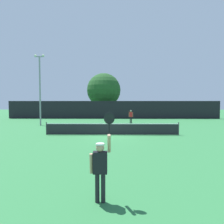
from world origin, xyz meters
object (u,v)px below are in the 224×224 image
tennis_ball (84,129)px  parked_car_near (123,112)px  player_serving (101,163)px  player_receiving (131,115)px  parked_car_mid (142,112)px  light_pole (40,85)px  large_tree (104,90)px

tennis_ball → parked_car_near: 19.76m
player_serving → player_receiving: size_ratio=1.45×
player_receiving → parked_car_mid: (3.80, 16.49, -0.26)m
player_receiving → tennis_ball: (-5.28, -5.65, -1.01)m
light_pole → parked_car_mid: light_pole is taller
player_serving → large_tree: size_ratio=0.29×
large_tree → parked_car_mid: 9.97m
light_pole → parked_car_mid: bearing=52.3°
parked_car_mid → tennis_ball: bearing=-115.5°
player_receiving → parked_car_near: 13.50m
player_serving → large_tree: 33.34m
light_pole → player_receiving: bearing=13.3°
light_pole → parked_car_near: light_pole is taller
parked_car_near → player_serving: bearing=-97.4°
tennis_ball → light_pole: light_pole is taller
light_pole → large_tree: bearing=66.2°
player_serving → tennis_ball: bearing=100.6°
light_pole → tennis_ball: bearing=-28.5°
parked_car_near → parked_car_mid: (4.25, 3.00, 0.00)m
parked_car_mid → light_pole: bearing=-130.8°
player_serving → tennis_ball: player_serving is taller
tennis_ball → light_pole: (-5.64, 3.06, 4.71)m
player_serving → light_pole: 20.17m
player_receiving → large_tree: size_ratio=0.20×
light_pole → large_tree: large_tree is taller
player_serving → tennis_ball: size_ratio=36.08×
large_tree → tennis_ball: bearing=-93.2°
player_serving → player_receiving: player_serving is taller
parked_car_near → player_receiving: bearing=-92.1°
parked_car_mid → large_tree: bearing=-156.9°
player_serving → parked_car_near: size_ratio=0.57×
player_receiving → parked_car_mid: size_ratio=0.39×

